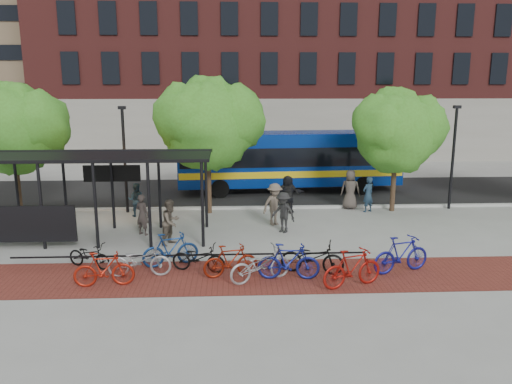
{
  "coord_description": "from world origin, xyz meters",
  "views": [
    {
      "loc": [
        -1.81,
        -20.27,
        6.14
      ],
      "look_at": [
        -0.85,
        0.6,
        1.6
      ],
      "focal_mm": 35.0,
      "sensor_mm": 36.0,
      "label": 1
    }
  ],
  "objects_px": {
    "pedestrian_6": "(350,189)",
    "bike_7": "(289,262)",
    "bus_shelter": "(73,165)",
    "lamp_post_left": "(125,156)",
    "tree_c": "(398,128)",
    "bike_2": "(139,261)",
    "pedestrian_5": "(288,194)",
    "bus": "(289,158)",
    "bike_1": "(104,269)",
    "bike_0": "(89,255)",
    "bike_3": "(171,249)",
    "bike_11": "(401,254)",
    "bike_6": "(260,264)",
    "pedestrian_4": "(287,194)",
    "bike_4": "(199,258)",
    "pedestrian_9": "(283,212)",
    "pedestrian_2": "(136,200)",
    "bike_8": "(312,257)",
    "bike_5": "(231,261)",
    "tree_b": "(210,120)",
    "lamp_post_right": "(453,154)",
    "pedestrian_8": "(171,222)",
    "bike_9": "(352,268)",
    "pedestrian_3": "(275,204)",
    "tree_a": "(14,126)",
    "pedestrian_1": "(142,215)",
    "pedestrian_7": "(368,194)"
  },
  "relations": [
    {
      "from": "bike_6",
      "to": "pedestrian_4",
      "type": "distance_m",
      "value": 8.71
    },
    {
      "from": "bike_5",
      "to": "pedestrian_8",
      "type": "xyz_separation_m",
      "value": [
        -2.32,
        3.47,
        0.35
      ]
    },
    {
      "from": "bike_3",
      "to": "bike_2",
      "type": "bearing_deg",
      "value": 116.67
    },
    {
      "from": "tree_b",
      "to": "lamp_post_right",
      "type": "relative_size",
      "value": 1.26
    },
    {
      "from": "pedestrian_1",
      "to": "pedestrian_9",
      "type": "relative_size",
      "value": 0.99
    },
    {
      "from": "tree_a",
      "to": "bus",
      "type": "relative_size",
      "value": 0.48
    },
    {
      "from": "bike_7",
      "to": "lamp_post_right",
      "type": "bearing_deg",
      "value": -41.37
    },
    {
      "from": "tree_c",
      "to": "tree_a",
      "type": "bearing_deg",
      "value": 180.0
    },
    {
      "from": "bike_5",
      "to": "pedestrian_5",
      "type": "distance_m",
      "value": 8.62
    },
    {
      "from": "pedestrian_9",
      "to": "bike_7",
      "type": "bearing_deg",
      "value": -54.99
    },
    {
      "from": "bike_11",
      "to": "pedestrian_8",
      "type": "height_order",
      "value": "pedestrian_8"
    },
    {
      "from": "bike_4",
      "to": "pedestrian_1",
      "type": "distance_m",
      "value": 5.03
    },
    {
      "from": "bus",
      "to": "pedestrian_6",
      "type": "height_order",
      "value": "bus"
    },
    {
      "from": "bike_4",
      "to": "pedestrian_8",
      "type": "xyz_separation_m",
      "value": [
        -1.25,
        2.97,
        0.41
      ]
    },
    {
      "from": "bike_2",
      "to": "pedestrian_5",
      "type": "xyz_separation_m",
      "value": [
        5.68,
        8.01,
        0.38
      ]
    },
    {
      "from": "bike_9",
      "to": "bike_11",
      "type": "relative_size",
      "value": 0.97
    },
    {
      "from": "bus_shelter",
      "to": "bike_9",
      "type": "height_order",
      "value": "bus_shelter"
    },
    {
      "from": "pedestrian_3",
      "to": "pedestrian_4",
      "type": "relative_size",
      "value": 1.02
    },
    {
      "from": "bike_1",
      "to": "lamp_post_left",
      "type": "bearing_deg",
      "value": 1.55
    },
    {
      "from": "tree_a",
      "to": "bike_2",
      "type": "height_order",
      "value": "tree_a"
    },
    {
      "from": "pedestrian_8",
      "to": "bus_shelter",
      "type": "bearing_deg",
      "value": 108.68
    },
    {
      "from": "tree_a",
      "to": "tree_b",
      "type": "distance_m",
      "value": 9.01
    },
    {
      "from": "pedestrian_4",
      "to": "pedestrian_6",
      "type": "bearing_deg",
      "value": 14.13
    },
    {
      "from": "bus",
      "to": "bike_1",
      "type": "xyz_separation_m",
      "value": [
        -7.23,
        -13.75,
        -1.41
      ]
    },
    {
      "from": "lamp_post_left",
      "to": "tree_c",
      "type": "bearing_deg",
      "value": -1.1
    },
    {
      "from": "bike_1",
      "to": "pedestrian_4",
      "type": "height_order",
      "value": "pedestrian_4"
    },
    {
      "from": "bike_6",
      "to": "pedestrian_2",
      "type": "height_order",
      "value": "pedestrian_2"
    },
    {
      "from": "pedestrian_7",
      "to": "pedestrian_8",
      "type": "height_order",
      "value": "pedestrian_8"
    },
    {
      "from": "bus_shelter",
      "to": "bike_7",
      "type": "xyz_separation_m",
      "value": [
        8.05,
        -4.82,
        -2.4
      ]
    },
    {
      "from": "tree_c",
      "to": "bike_0",
      "type": "height_order",
      "value": "tree_c"
    },
    {
      "from": "bike_7",
      "to": "bike_9",
      "type": "distance_m",
      "value": 2.01
    },
    {
      "from": "lamp_post_right",
      "to": "bike_9",
      "type": "height_order",
      "value": "lamp_post_right"
    },
    {
      "from": "bike_0",
      "to": "bike_5",
      "type": "xyz_separation_m",
      "value": [
        4.8,
        -1.03,
        0.1
      ]
    },
    {
      "from": "bike_1",
      "to": "pedestrian_2",
      "type": "xyz_separation_m",
      "value": [
        -0.58,
        8.41,
        0.24
      ]
    },
    {
      "from": "bike_8",
      "to": "pedestrian_3",
      "type": "xyz_separation_m",
      "value": [
        -0.77,
        5.84,
        0.39
      ]
    },
    {
      "from": "bike_11",
      "to": "pedestrian_8",
      "type": "relative_size",
      "value": 1.17
    },
    {
      "from": "pedestrian_6",
      "to": "bike_7",
      "type": "bearing_deg",
      "value": 82.01
    },
    {
      "from": "bike_2",
      "to": "bike_8",
      "type": "bearing_deg",
      "value": -92.37
    },
    {
      "from": "bus",
      "to": "bike_11",
      "type": "relative_size",
      "value": 6.13
    },
    {
      "from": "bike_4",
      "to": "bike_3",
      "type": "bearing_deg",
      "value": 74.46
    },
    {
      "from": "bike_3",
      "to": "bike_11",
      "type": "distance_m",
      "value": 7.76
    },
    {
      "from": "bike_7",
      "to": "pedestrian_2",
      "type": "distance_m",
      "value": 10.3
    },
    {
      "from": "bike_0",
      "to": "bike_11",
      "type": "bearing_deg",
      "value": -70.6
    },
    {
      "from": "bike_7",
      "to": "bike_8",
      "type": "height_order",
      "value": "bike_7"
    },
    {
      "from": "bike_4",
      "to": "bike_8",
      "type": "height_order",
      "value": "bike_8"
    },
    {
      "from": "pedestrian_9",
      "to": "lamp_post_right",
      "type": "bearing_deg",
      "value": 61.79
    },
    {
      "from": "tree_b",
      "to": "bus",
      "type": "xyz_separation_m",
      "value": [
        4.31,
        4.81,
        -2.49
      ]
    },
    {
      "from": "lamp_post_right",
      "to": "bike_9",
      "type": "bearing_deg",
      "value": -126.91
    },
    {
      "from": "bike_2",
      "to": "bike_11",
      "type": "distance_m",
      "value": 8.59
    },
    {
      "from": "pedestrian_5",
      "to": "bike_9",
      "type": "bearing_deg",
      "value": 92.92
    }
  ]
}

